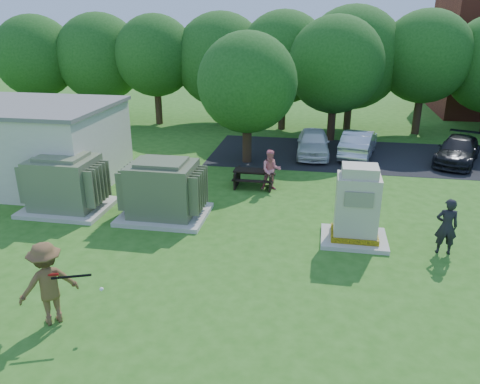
% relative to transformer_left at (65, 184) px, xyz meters
% --- Properties ---
extents(ground, '(120.00, 120.00, 0.00)m').
position_rel_transformer_left_xyz_m(ground, '(6.50, -4.50, -0.97)').
color(ground, '#2D6619').
rests_on(ground, ground).
extents(parking_strip, '(20.00, 6.00, 0.01)m').
position_rel_transformer_left_xyz_m(parking_strip, '(13.50, 9.00, -0.96)').
color(parking_strip, '#232326').
rests_on(parking_strip, ground).
extents(transformer_left, '(3.00, 2.40, 2.07)m').
position_rel_transformer_left_xyz_m(transformer_left, '(0.00, 0.00, 0.00)').
color(transformer_left, beige).
rests_on(transformer_left, ground).
extents(transformer_right, '(3.00, 2.40, 2.07)m').
position_rel_transformer_left_xyz_m(transformer_right, '(3.70, 0.00, 0.00)').
color(transformer_right, beige).
rests_on(transformer_right, ground).
extents(generator_cabinet, '(2.04, 1.67, 2.48)m').
position_rel_transformer_left_xyz_m(generator_cabinet, '(10.20, -0.77, 0.12)').
color(generator_cabinet, beige).
rests_on(generator_cabinet, ground).
extents(picnic_table, '(1.67, 1.25, 0.71)m').
position_rel_transformer_left_xyz_m(picnic_table, '(6.36, 3.62, -0.52)').
color(picnic_table, black).
rests_on(picnic_table, ground).
extents(batter, '(1.47, 1.43, 2.02)m').
position_rel_transformer_left_xyz_m(batter, '(3.10, -6.24, 0.04)').
color(batter, brown).
rests_on(batter, ground).
extents(person_by_generator, '(0.64, 0.43, 1.75)m').
position_rel_transformer_left_xyz_m(person_by_generator, '(12.79, -1.13, -0.10)').
color(person_by_generator, black).
rests_on(person_by_generator, ground).
extents(person_at_picnic, '(0.92, 0.78, 1.66)m').
position_rel_transformer_left_xyz_m(person_at_picnic, '(7.08, 3.37, -0.14)').
color(person_at_picnic, pink).
rests_on(person_at_picnic, ground).
extents(car_white, '(1.70, 3.96, 1.33)m').
position_rel_transformer_left_xyz_m(car_white, '(8.60, 8.67, -0.30)').
color(car_white, white).
rests_on(car_white, ground).
extents(car_silver_a, '(2.19, 4.26, 1.34)m').
position_rel_transformer_left_xyz_m(car_silver_a, '(10.85, 8.99, -0.30)').
color(car_silver_a, silver).
rests_on(car_silver_a, ground).
extents(car_dark, '(3.12, 4.53, 1.22)m').
position_rel_transformer_left_xyz_m(car_dark, '(15.48, 8.65, -0.36)').
color(car_dark, black).
rests_on(car_dark, ground).
extents(batting_equipment, '(1.18, 0.40, 0.44)m').
position_rel_transformer_left_xyz_m(batting_equipment, '(3.79, -6.32, 0.29)').
color(batting_equipment, black).
rests_on(batting_equipment, ground).
extents(tree_row, '(41.30, 13.30, 7.30)m').
position_rel_transformer_left_xyz_m(tree_row, '(8.25, 14.00, 3.18)').
color(tree_row, '#47301E').
rests_on(tree_row, ground).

